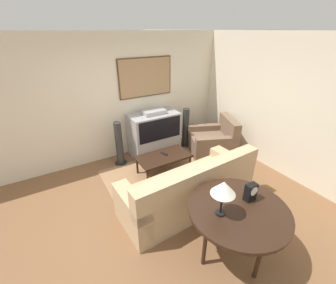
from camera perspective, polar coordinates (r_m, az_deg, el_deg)
ground_plane at (r=4.00m, az=-0.81°, el=-16.04°), size 12.00×12.00×0.00m
wall_back at (r=5.09m, az=-13.04°, el=10.59°), size 12.00×0.10×2.70m
wall_right at (r=5.00m, az=26.44°, el=8.09°), size 0.06×12.00×2.70m
area_rug at (r=4.72m, az=-1.43°, el=-8.34°), size 2.26×1.62×0.01m
tv at (r=5.29m, az=-3.48°, el=2.15°), size 1.13×0.61×1.10m
couch at (r=3.82m, az=5.43°, el=-12.03°), size 2.31×0.98×0.94m
armchair at (r=5.52m, az=11.40°, el=0.06°), size 1.26×1.22×0.87m
coffee_table at (r=4.60m, az=-1.08°, el=-3.95°), size 1.08×0.59×0.41m
console_table at (r=3.00m, az=17.39°, el=-16.70°), size 1.23×1.23×0.78m
table_lamp at (r=2.59m, az=13.91°, el=-11.43°), size 0.28×0.28×0.46m
mantel_clock at (r=3.05m, az=20.24°, el=-11.83°), size 0.15×0.10×0.23m
remote at (r=4.63m, az=-0.96°, el=-3.01°), size 0.09×0.17×0.02m
speaker_tower_left at (r=4.99m, az=-12.28°, el=-0.71°), size 0.27×0.27×0.99m
speaker_tower_right at (r=5.70m, az=4.52°, el=3.45°), size 0.27×0.27×0.99m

